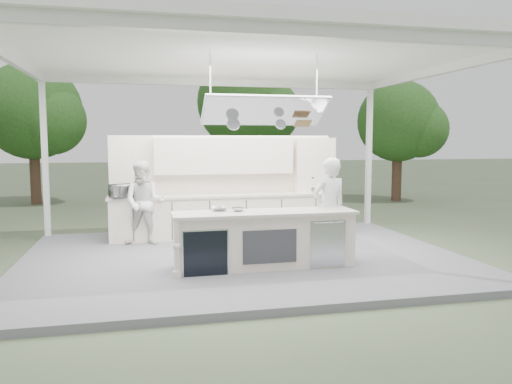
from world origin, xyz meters
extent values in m
plane|color=#48563B|center=(0.00, 0.00, 0.00)|extent=(90.00, 90.00, 0.00)
cube|color=#59595D|center=(0.00, 0.00, 0.06)|extent=(8.00, 6.00, 0.12)
cube|color=white|center=(3.90, 2.90, 1.85)|extent=(0.12, 0.12, 3.70)
cube|color=white|center=(-3.90, 2.90, 1.85)|extent=(0.12, 0.12, 3.70)
cube|color=white|center=(0.00, 0.00, 3.78)|extent=(8.20, 6.20, 0.16)
cube|color=white|center=(0.00, -2.90, 3.62)|extent=(8.00, 0.12, 0.16)
cube|color=white|center=(0.00, 2.90, 3.62)|extent=(8.00, 0.12, 0.16)
cube|color=white|center=(-3.90, 0.00, 3.62)|extent=(0.12, 6.00, 0.16)
cube|color=white|center=(3.90, 0.00, 3.62)|extent=(0.12, 6.00, 0.16)
cube|color=white|center=(0.20, -0.90, 2.75)|extent=(2.00, 0.71, 0.43)
cube|color=white|center=(0.20, -0.90, 2.75)|extent=(2.06, 0.76, 0.46)
cylinder|color=white|center=(-0.70, -0.90, 3.23)|extent=(0.02, 0.02, 0.95)
cylinder|color=white|center=(1.10, -0.90, 3.23)|extent=(0.02, 0.02, 0.95)
cylinder|color=silver|center=(-0.30, -0.75, 2.53)|extent=(0.22, 0.14, 0.21)
cylinder|color=silver|center=(0.50, -0.80, 2.53)|extent=(0.18, 0.12, 0.18)
cube|color=brown|center=(0.90, -0.78, 2.55)|extent=(0.28, 0.18, 0.12)
cube|color=white|center=(0.20, -0.90, 0.57)|extent=(3.00, 0.70, 0.90)
cube|color=beige|center=(0.20, -0.90, 1.04)|extent=(3.10, 0.78, 0.05)
cylinder|color=white|center=(-1.30, -1.25, 0.58)|extent=(0.11, 0.11, 0.92)
cube|color=black|center=(-0.85, -1.25, 0.48)|extent=(0.70, 0.04, 0.72)
cube|color=silver|center=(-0.85, -1.26, 0.48)|extent=(0.74, 0.03, 0.72)
cube|color=#323337|center=(0.20, -1.26, 0.54)|extent=(0.90, 0.02, 0.55)
cube|color=silver|center=(1.20, -1.26, 0.54)|extent=(0.62, 0.02, 0.78)
cube|color=white|center=(0.00, 1.90, 0.57)|extent=(5.00, 0.65, 0.90)
cube|color=beige|center=(0.00, 1.90, 1.04)|extent=(5.08, 0.72, 0.05)
cube|color=white|center=(0.00, 2.20, 1.25)|extent=(5.00, 0.10, 2.25)
cube|color=white|center=(0.00, 2.07, 1.92)|extent=(3.10, 0.38, 0.80)
cube|color=white|center=(2.10, 2.02, 1.67)|extent=(0.90, 0.45, 1.30)
cube|color=brown|center=(2.10, 2.02, 1.67)|extent=(0.84, 0.40, 0.03)
cylinder|color=silver|center=(2.00, 1.88, 1.13)|extent=(0.20, 0.20, 0.12)
cylinder|color=black|center=(2.00, 1.88, 1.29)|extent=(0.17, 0.17, 0.20)
cylinder|color=black|center=(2.35, 1.88, 1.12)|extent=(0.16, 0.16, 0.10)
cone|color=black|center=(2.35, 1.88, 1.29)|extent=(0.14, 0.14, 0.24)
cylinder|color=#432F21|center=(-5.50, 10.00, 1.05)|extent=(0.36, 0.36, 2.10)
sphere|color=#316123|center=(-5.50, 10.00, 3.29)|extent=(3.40, 3.40, 3.40)
sphere|color=#316123|center=(-4.82, 9.49, 2.95)|extent=(2.38, 2.38, 2.38)
cylinder|color=#432F21|center=(2.50, 12.00, 1.22)|extent=(0.36, 0.36, 2.45)
sphere|color=#316123|center=(2.50, 12.00, 3.85)|extent=(4.00, 4.00, 4.00)
sphere|color=#316123|center=(3.30, 11.40, 3.45)|extent=(2.80, 2.80, 2.80)
cylinder|color=#432F21|center=(7.50, 8.00, 0.96)|extent=(0.36, 0.36, 1.92)
sphere|color=#316123|center=(7.50, 8.00, 2.97)|extent=(3.00, 3.00, 3.00)
sphere|color=#316123|center=(8.10, 7.55, 2.67)|extent=(2.10, 2.10, 2.10)
imported|color=silver|center=(1.47, -0.59, 1.04)|extent=(0.74, 0.56, 1.83)
imported|color=silver|center=(-1.77, 1.43, 0.98)|extent=(0.95, 0.81, 1.73)
imported|color=#B4B7BB|center=(-2.20, 1.70, 1.21)|extent=(0.60, 0.51, 0.28)
imported|color=#B9BBC0|center=(-0.53, -0.65, 1.10)|extent=(0.30, 0.30, 0.07)
imported|color=#B0B3B7|center=(-0.23, -0.77, 1.10)|extent=(0.22, 0.22, 0.07)
camera|label=1|loc=(-1.80, -8.97, 2.26)|focal=35.00mm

